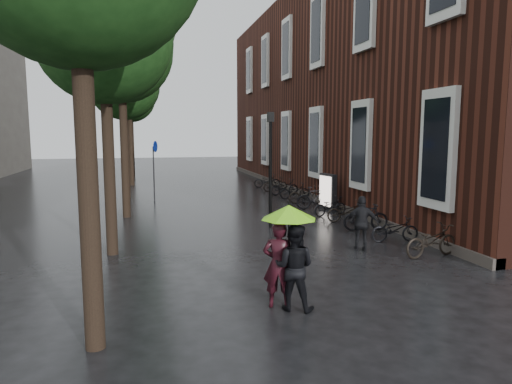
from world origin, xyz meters
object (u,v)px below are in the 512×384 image
object	(u,v)px
person_burgundy	(279,265)
ad_lightbox	(328,192)
person_black	(294,267)
lamp_post	(271,158)
parked_bicycles	(317,199)
pedestrian_walking	(362,224)

from	to	relation	value
person_burgundy	ad_lightbox	world-z (taller)	person_burgundy
person_black	ad_lightbox	world-z (taller)	person_black
person_burgundy	lamp_post	bearing A→B (deg)	-81.75
person_burgundy	person_black	xyz separation A→B (m)	(0.26, -0.18, -0.02)
parked_bicycles	ad_lightbox	world-z (taller)	ad_lightbox
parked_bicycles	lamp_post	world-z (taller)	lamp_post
person_black	lamp_post	size ratio (longest dim) A/B	0.41
pedestrian_walking	lamp_post	size ratio (longest dim) A/B	0.39
person_black	ad_lightbox	distance (m)	12.00
person_black	parked_bicycles	world-z (taller)	person_black
parked_bicycles	ad_lightbox	bearing A→B (deg)	-51.52
pedestrian_walking	parked_bicycles	world-z (taller)	pedestrian_walking
pedestrian_walking	ad_lightbox	distance (m)	7.21
pedestrian_walking	parked_bicycles	distance (m)	7.56
person_black	pedestrian_walking	world-z (taller)	person_black
person_black	pedestrian_walking	bearing A→B (deg)	-102.08
ad_lightbox	lamp_post	distance (m)	5.01
person_black	lamp_post	world-z (taller)	lamp_post
person_burgundy	pedestrian_walking	xyz separation A→B (m)	(3.67, 3.65, -0.06)
pedestrian_walking	parked_bicycles	bearing A→B (deg)	-79.59
lamp_post	person_burgundy	bearing A→B (deg)	-104.41
person_burgundy	ad_lightbox	xyz separation A→B (m)	(5.50, 10.62, -0.05)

